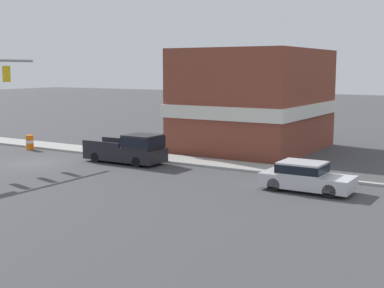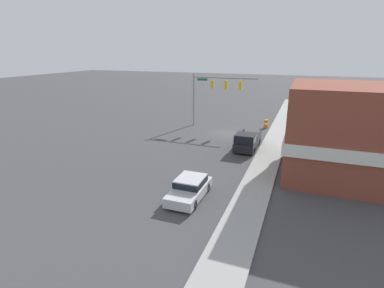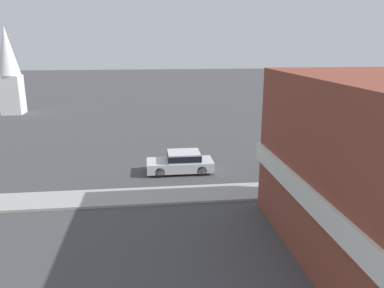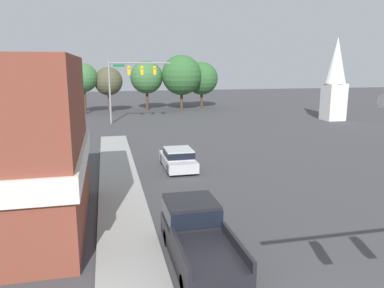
# 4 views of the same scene
# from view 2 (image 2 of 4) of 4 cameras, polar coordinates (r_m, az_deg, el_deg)

# --- Properties ---
(ground_plane) EXTENTS (200.00, 200.00, 0.00)m
(ground_plane) POSITION_cam_2_polar(r_m,az_deg,el_deg) (37.21, 6.95, 1.99)
(ground_plane) COLOR #424244
(sidewalk_curb) EXTENTS (2.40, 60.00, 0.14)m
(sidewalk_curb) POSITION_cam_2_polar(r_m,az_deg,el_deg) (36.32, 15.70, 1.19)
(sidewalk_curb) COLOR #9E9E99
(sidewalk_curb) RESTS_ON ground
(near_signal_assembly) EXTENTS (8.59, 0.49, 6.97)m
(near_signal_assembly) POSITION_cam_2_polar(r_m,az_deg,el_deg) (39.57, 4.37, 10.63)
(near_signal_assembly) COLOR gray
(near_signal_assembly) RESTS_ON ground
(car_lead) EXTENTS (1.94, 4.44, 1.43)m
(car_lead) POSITION_cam_2_polar(r_m,az_deg,el_deg) (20.83, -0.42, -8.28)
(car_lead) COLOR black
(car_lead) RESTS_ON ground
(pickup_truck_parked) EXTENTS (2.02, 5.31, 1.89)m
(pickup_truck_parked) POSITION_cam_2_polar(r_m,az_deg,el_deg) (31.25, 10.43, 0.62)
(pickup_truck_parked) COLOR black
(pickup_truck_parked) RESTS_ON ground
(construction_barrel) EXTENTS (0.57, 0.57, 1.09)m
(construction_barrel) POSITION_cam_2_polar(r_m,az_deg,el_deg) (40.77, 13.90, 3.77)
(construction_barrel) COLOR orange
(construction_barrel) RESTS_ON ground
(corner_brick_building) EXTENTS (11.22, 9.05, 7.32)m
(corner_brick_building) POSITION_cam_2_polar(r_m,az_deg,el_deg) (26.60, 29.69, 1.61)
(corner_brick_building) COLOR brown
(corner_brick_building) RESTS_ON ground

